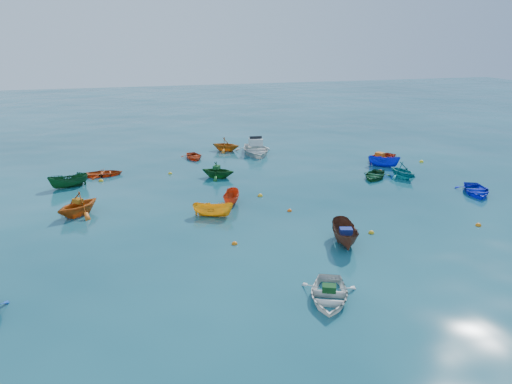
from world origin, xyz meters
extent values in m
plane|color=#093A48|center=(0.00, 0.00, 0.00)|extent=(160.00, 160.00, 0.00)
imported|color=silver|center=(-0.65, -9.04, 0.00)|extent=(3.59, 4.09, 0.71)
imported|color=#502C1C|center=(2.55, -3.80, 0.00)|extent=(2.02, 3.48, 1.27)
imported|color=#1120D5|center=(15.19, 1.72, 0.00)|extent=(3.56, 4.03, 0.69)
imported|color=#CB5913|center=(-11.59, 4.63, 0.00)|extent=(3.95, 3.94, 1.58)
imported|color=#FDAC16|center=(-3.53, 2.21, 0.00)|extent=(2.76, 1.90, 1.00)
imported|color=#114C25|center=(10.21, 7.19, 0.00)|extent=(3.60, 3.67, 0.62)
imported|color=teal|center=(12.30, 6.65, 0.00)|extent=(2.70, 2.98, 1.35)
imported|color=#C74010|center=(-10.16, 13.43, 0.00)|extent=(2.88, 2.11, 0.58)
imported|color=red|center=(-1.92, 4.12, 0.00)|extent=(1.82, 2.74, 0.99)
imported|color=#13531C|center=(-1.57, 10.50, 0.00)|extent=(3.38, 3.26, 1.37)
imported|color=red|center=(13.42, 12.13, 0.00)|extent=(4.11, 3.66, 0.70)
imported|color=#0F20C5|center=(12.60, 10.07, 0.00)|extent=(2.73, 2.39, 1.03)
imported|color=#C03410|center=(-2.48, 17.12, 0.00)|extent=(2.15, 2.86, 0.57)
imported|color=#BE6611|center=(0.93, 19.26, 0.00)|extent=(3.50, 3.41, 1.41)
imported|color=#104620|center=(-12.61, 10.88, 0.00)|extent=(3.05, 1.87, 1.10)
imported|color=silver|center=(3.35, 17.29, 0.00)|extent=(3.84, 5.07, 1.59)
cube|color=#114419|center=(-0.61, -8.95, 0.50)|extent=(0.72, 0.64, 0.29)
cube|color=navy|center=(2.51, -3.95, 0.79)|extent=(0.77, 0.65, 0.32)
cube|color=#AF6512|center=(-11.55, 4.66, 0.92)|extent=(0.70, 0.70, 0.27)
cube|color=#134D1E|center=(-1.66, 10.55, 0.82)|extent=(0.67, 0.72, 0.28)
cube|color=orange|center=(13.33, 12.08, 0.53)|extent=(0.80, 0.88, 0.35)
sphere|color=orange|center=(-3.21, -2.30, 0.00)|extent=(0.32, 0.32, 0.32)
sphere|color=gold|center=(4.62, -2.88, 0.00)|extent=(0.34, 0.34, 0.34)
sphere|color=orange|center=(11.26, -3.52, 0.00)|extent=(0.34, 0.34, 0.34)
sphere|color=gold|center=(-10.38, 11.90, 0.00)|extent=(0.37, 0.37, 0.37)
sphere|color=#EF590C|center=(1.34, 1.81, 0.00)|extent=(0.30, 0.30, 0.30)
sphere|color=yellow|center=(0.36, 5.21, 0.00)|extent=(0.35, 0.35, 0.35)
sphere|color=orange|center=(11.58, 8.75, 0.00)|extent=(0.29, 0.29, 0.29)
sphere|color=gold|center=(-5.07, 12.57, 0.00)|extent=(0.31, 0.31, 0.31)
sphere|color=#D64C0B|center=(3.33, 17.42, 0.00)|extent=(0.31, 0.31, 0.31)
sphere|color=yellow|center=(16.54, 10.50, 0.00)|extent=(0.37, 0.37, 0.37)
camera|label=1|loc=(-8.65, -26.39, 10.97)|focal=35.00mm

